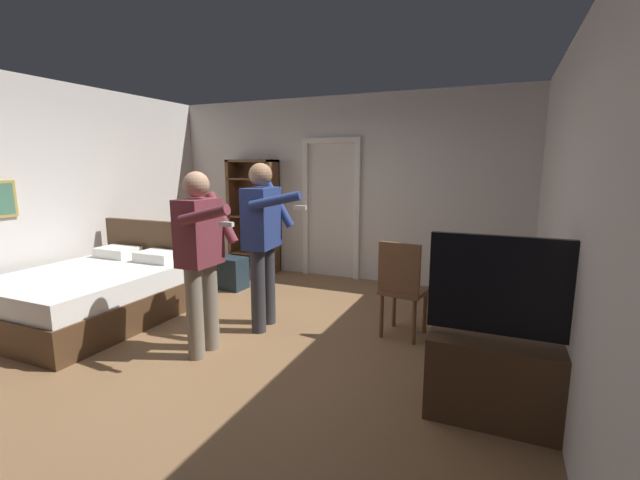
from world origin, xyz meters
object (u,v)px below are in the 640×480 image
(laptop, at_px, (470,271))
(person_blue_shirt, at_px, (201,252))
(suitcase_dark, at_px, (228,273))
(wooden_chair, at_px, (402,285))
(side_table, at_px, (472,299))
(bottle_on_table, at_px, (490,269))
(person_striped_shirt, at_px, (263,234))
(bookshelf, at_px, (254,212))
(tv_flatscreen, at_px, (513,370))
(bed, at_px, (98,293))

(laptop, height_order, person_blue_shirt, person_blue_shirt)
(suitcase_dark, bearing_deg, wooden_chair, -12.91)
(side_table, xyz_separation_m, person_blue_shirt, (-2.25, -1.12, 0.49))
(wooden_chair, distance_m, person_blue_shirt, 1.96)
(bottle_on_table, distance_m, person_striped_shirt, 2.23)
(bottle_on_table, xyz_separation_m, wooden_chair, (-0.80, 0.03, -0.26))
(wooden_chair, height_order, person_striped_shirt, person_striped_shirt)
(person_blue_shirt, bearing_deg, bookshelf, 113.34)
(bottle_on_table, height_order, person_striped_shirt, person_striped_shirt)
(laptop, distance_m, suitcase_dark, 3.40)
(bookshelf, relative_size, side_table, 2.59)
(bookshelf, xyz_separation_m, laptop, (3.46, -1.81, -0.22))
(person_striped_shirt, bearing_deg, bottle_on_table, 7.02)
(tv_flatscreen, xyz_separation_m, side_table, (-0.33, 1.18, 0.09))
(tv_flatscreen, relative_size, side_table, 1.83)
(side_table, relative_size, bottle_on_table, 2.85)
(suitcase_dark, bearing_deg, bottle_on_table, -9.80)
(bookshelf, distance_m, laptop, 3.91)
(bed, bearing_deg, tv_flatscreen, -4.20)
(person_blue_shirt, bearing_deg, bed, 171.44)
(suitcase_dark, bearing_deg, laptop, -9.86)
(bottle_on_table, bearing_deg, bed, -169.07)
(laptop, xyz_separation_m, suitcase_dark, (-3.27, 0.76, -0.53))
(bottle_on_table, bearing_deg, suitcase_dark, 166.91)
(tv_flatscreen, height_order, side_table, tv_flatscreen)
(bottle_on_table, xyz_separation_m, person_blue_shirt, (-2.39, -1.04, 0.16))
(laptop, bearing_deg, tv_flatscreen, -71.88)
(suitcase_dark, bearing_deg, person_striped_shirt, -37.58)
(bed, bearing_deg, laptop, 11.94)
(bed, xyz_separation_m, suitcase_dark, (0.63, 1.59, -0.08))
(bed, relative_size, person_blue_shirt, 1.17)
(bookshelf, xyz_separation_m, side_table, (3.49, -1.77, -0.50))
(bookshelf, distance_m, tv_flatscreen, 4.87)
(bottle_on_table, height_order, wooden_chair, wooden_chair)
(bookshelf, bearing_deg, laptop, -27.61)
(side_table, distance_m, suitcase_dark, 3.39)
(tv_flatscreen, xyz_separation_m, laptop, (-0.37, 1.14, 0.37))
(bookshelf, bearing_deg, person_striped_shirt, -55.98)
(bottle_on_table, height_order, person_blue_shirt, person_blue_shirt)
(laptop, height_order, wooden_chair, wooden_chair)
(side_table, bearing_deg, bookshelf, 153.20)
(person_blue_shirt, distance_m, person_striped_shirt, 0.79)
(side_table, height_order, person_blue_shirt, person_blue_shirt)
(person_blue_shirt, distance_m, suitcase_dark, 2.25)
(laptop, xyz_separation_m, person_striped_shirt, (-2.03, -0.31, 0.27))
(tv_flatscreen, relative_size, suitcase_dark, 2.43)
(bottle_on_table, distance_m, wooden_chair, 0.85)
(wooden_chair, xyz_separation_m, person_blue_shirt, (-1.59, -1.07, 0.41))
(wooden_chair, bearing_deg, laptop, 0.37)
(bottle_on_table, bearing_deg, side_table, 150.26)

